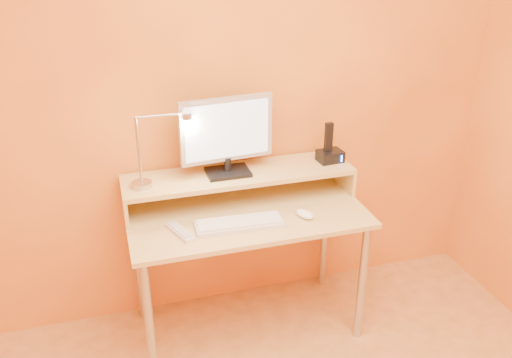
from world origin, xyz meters
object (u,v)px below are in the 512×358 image
object	(u,v)px
lamp_base	(142,184)
phone_dock	(330,156)
keyboard	(239,224)
remote_control	(180,232)
mouse	(305,214)
monitor_panel	(226,129)

from	to	relation	value
lamp_base	phone_dock	size ratio (longest dim) A/B	0.77
keyboard	remote_control	size ratio (longest dim) A/B	2.14
mouse	remote_control	distance (m)	0.62
mouse	phone_dock	bearing A→B (deg)	23.60
phone_dock	remote_control	bearing A→B (deg)	-168.49
lamp_base	keyboard	bearing A→B (deg)	-29.34
lamp_base	remote_control	size ratio (longest dim) A/B	0.50
lamp_base	mouse	size ratio (longest dim) A/B	0.93
lamp_base	mouse	world-z (taller)	lamp_base
monitor_panel	mouse	distance (m)	0.57
keyboard	mouse	size ratio (longest dim) A/B	3.94
monitor_panel	mouse	world-z (taller)	monitor_panel
lamp_base	remote_control	world-z (taller)	lamp_base
monitor_panel	remote_control	distance (m)	0.56
monitor_panel	remote_control	world-z (taller)	monitor_panel
monitor_panel	remote_control	bearing A→B (deg)	-143.99
monitor_panel	remote_control	size ratio (longest dim) A/B	2.42
lamp_base	monitor_panel	bearing A→B (deg)	5.21
monitor_panel	lamp_base	size ratio (longest dim) A/B	4.79
lamp_base	keyboard	distance (m)	0.51
mouse	lamp_base	bearing A→B (deg)	137.45
keyboard	mouse	xyz separation A→B (m)	(0.33, -0.01, 0.01)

